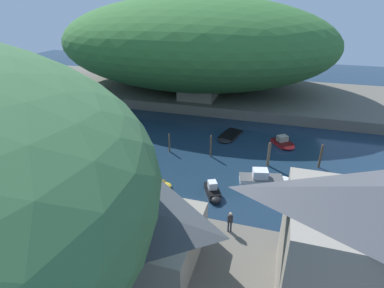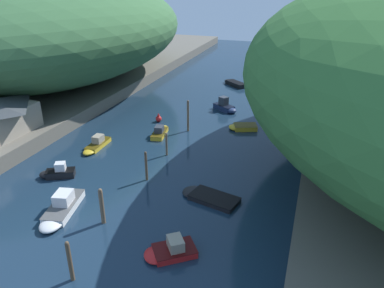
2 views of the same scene
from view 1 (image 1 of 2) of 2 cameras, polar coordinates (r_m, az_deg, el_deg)
The scene contains 21 objects.
water_surface at distance 38.96m, azimuth -11.58°, elevation -0.24°, with size 130.00×130.00×0.00m, color #192D42.
right_bank at distance 59.28m, azimuth -1.00°, elevation 10.16°, with size 22.00×120.00×1.58m.
hillside_right at distance 58.24m, azimuth 0.42°, elevation 18.78°, with size 36.18×50.65×16.16m.
boathouse_shed at distance 20.30m, azimuth -10.41°, elevation -15.59°, with size 6.47×8.51×3.66m.
right_bank_cottage at distance 51.69m, azimuth 1.33°, elevation 11.25°, with size 6.95×6.33×4.29m.
boat_cabin_cruiser at distance 44.91m, azimuth -12.68°, elevation 3.60°, with size 3.58×2.68×0.54m.
boat_white_cruiser at distance 30.30m, azimuth -7.81°, elevation -7.22°, with size 1.36×4.28×1.22m.
boat_far_right_bank at distance 28.53m, azimuth 4.05°, elevation -9.16°, with size 3.22×2.36×1.38m.
boat_red_skiff at distance 45.22m, azimuth -21.03°, elevation 2.98°, with size 3.71×3.06×1.77m.
boat_open_rowboat at distance 31.34m, azimuth 13.92°, elevation -6.44°, with size 2.79×5.59×1.45m.
boat_far_upstream at distance 40.54m, azimuth 7.07°, elevation 1.47°, with size 5.10×3.05×0.39m.
boat_mid_channel at distance 39.71m, azimuth 17.07°, elevation 0.19°, with size 3.70×3.37×1.19m.
boat_small_dinghy at distance 36.28m, azimuth -12.76°, elevation -1.79°, with size 1.86×4.16×1.15m.
mooring_post_nearest at distance 35.45m, azimuth 23.31°, elevation -2.13°, with size 0.26×0.26×2.81m.
mooring_post_second at distance 33.97m, azimuth 14.42°, elevation -1.87°, with size 0.31×0.31×2.87m.
mooring_post_middle at distance 34.97m, azimuth 3.59°, elevation -0.34°, with size 0.22×0.22×2.75m.
mooring_post_fourth at distance 36.21m, azimuth -4.35°, elevation 0.29°, with size 0.20×0.20×2.41m.
mooring_post_farthest at distance 38.57m, azimuth -13.63°, elevation 2.30°, with size 0.25×0.25×3.69m.
channel_buoy_near at distance 36.72m, azimuth -18.85°, elevation -2.10°, with size 0.74×0.74×1.10m.
person_on_quay at distance 22.17m, azimuth 7.26°, elevation -14.28°, with size 0.30×0.42×1.69m.
person_by_boathouse at distance 21.90m, azimuth 17.47°, elevation -16.08°, with size 0.34×0.43×1.69m.
Camera 1 is at (-30.62, 12.69, 16.74)m, focal length 28.00 mm.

